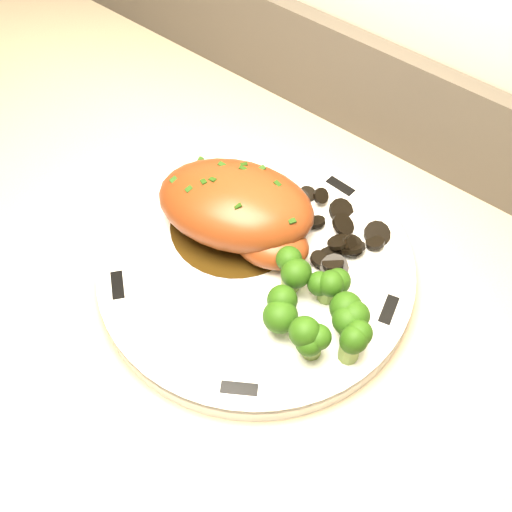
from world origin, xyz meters
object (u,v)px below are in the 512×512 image
Objects in this scene: plate at (256,268)px; chicken_breast at (240,209)px; broccoli_florets at (318,310)px; counter at (87,370)px.

plate is 1.64× the size of chicken_breast.
broccoli_florets is (0.08, -0.02, 0.03)m from plate.
broccoli_florets is (0.37, 0.06, 0.48)m from counter.
counter is 0.61m from broccoli_florets.
plate is (0.29, 0.08, 0.45)m from counter.
counter is at bearing -164.05° from plate.
chicken_breast reaches higher than broccoli_florets.
chicken_breast reaches higher than plate.
chicken_breast is (0.25, 0.10, 0.49)m from counter.
counter is 18.87× the size of broccoli_florets.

